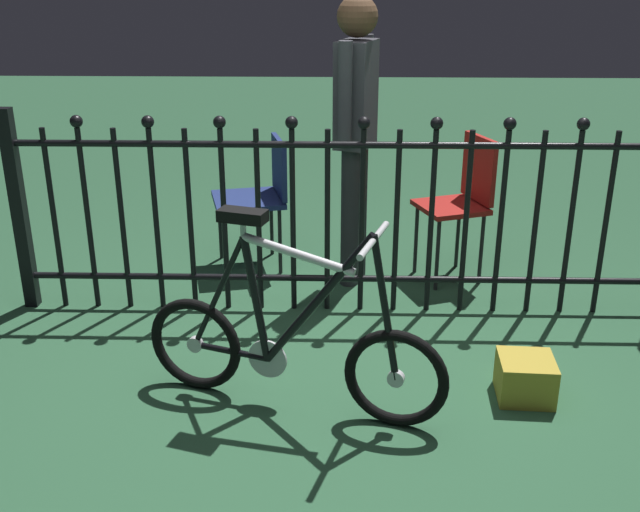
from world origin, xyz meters
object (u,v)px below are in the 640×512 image
Objects in this scene: person_visitor at (356,118)px; chair_red at (463,194)px; chair_navy at (261,190)px; display_crate at (525,378)px; bicycle at (290,345)px.

chair_red is at bearing 5.03° from person_visitor.
chair_red is (1.24, -0.16, 0.03)m from chair_navy.
bicycle is at bearing -174.73° from display_crate.
bicycle is 5.44× the size of display_crate.
chair_red reaches higher than chair_navy.
display_crate is (0.10, -1.39, -0.44)m from chair_red.
display_crate is (1.34, -1.55, -0.41)m from chair_navy.
bicycle reaches higher than display_crate.
chair_navy is at bearing 130.80° from display_crate.
bicycle is 1.62× the size of chair_navy.
chair_red is 3.60× the size of display_crate.
display_crate is (1.05, 0.10, -0.21)m from bicycle.
chair_navy is 0.80m from person_visitor.
display_crate is at bearing 5.27° from bicycle.
chair_navy is at bearing 172.60° from chair_red.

